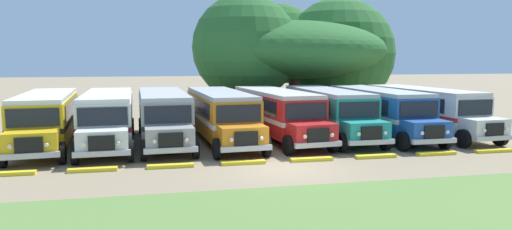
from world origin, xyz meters
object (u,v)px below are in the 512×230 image
(parked_bus_slot_0, at_px, (47,117))
(parked_bus_slot_6, at_px, (379,110))
(parked_bus_slot_2, at_px, (163,114))
(parked_bus_slot_3, at_px, (221,113))
(parked_bus_slot_7, at_px, (424,108))
(parked_bus_slot_1, at_px, (108,116))
(parked_bus_slot_4, at_px, (276,111))
(broad_shade_tree, at_px, (298,50))
(parked_bus_slot_5, at_px, (328,110))

(parked_bus_slot_0, height_order, parked_bus_slot_6, same)
(parked_bus_slot_2, bearing_deg, parked_bus_slot_3, 82.01)
(parked_bus_slot_2, distance_m, parked_bus_slot_7, 16.16)
(parked_bus_slot_1, distance_m, parked_bus_slot_3, 6.19)
(parked_bus_slot_0, xyz_separation_m, parked_bus_slot_6, (19.11, -0.37, 0.00))
(parked_bus_slot_1, relative_size, parked_bus_slot_7, 0.99)
(parked_bus_slot_3, distance_m, parked_bus_slot_4, 3.33)
(parked_bus_slot_2, distance_m, broad_shade_tree, 17.35)
(parked_bus_slot_3, bearing_deg, parked_bus_slot_7, 86.37)
(parked_bus_slot_5, relative_size, parked_bus_slot_7, 0.99)
(parked_bus_slot_7, distance_m, broad_shade_tree, 13.81)
(parked_bus_slot_0, bearing_deg, parked_bus_slot_1, 82.28)
(parked_bus_slot_4, bearing_deg, parked_bus_slot_5, 86.19)
(parked_bus_slot_5, relative_size, parked_bus_slot_6, 1.00)
(parked_bus_slot_5, distance_m, parked_bus_slot_7, 6.34)
(parked_bus_slot_7, bearing_deg, parked_bus_slot_3, -94.42)
(parked_bus_slot_5, bearing_deg, parked_bus_slot_6, 82.43)
(parked_bus_slot_5, height_order, broad_shade_tree, broad_shade_tree)
(parked_bus_slot_0, relative_size, parked_bus_slot_6, 1.01)
(parked_bus_slot_1, distance_m, parked_bus_slot_5, 12.77)
(parked_bus_slot_1, relative_size, parked_bus_slot_4, 0.99)
(parked_bus_slot_5, bearing_deg, parked_bus_slot_0, -90.92)
(parked_bus_slot_5, bearing_deg, broad_shade_tree, 170.41)
(broad_shade_tree, bearing_deg, parked_bus_slot_0, -145.53)
(parked_bus_slot_4, xyz_separation_m, parked_bus_slot_6, (6.41, -0.26, 0.00))
(parked_bus_slot_0, distance_m, parked_bus_slot_2, 6.13)
(parked_bus_slot_3, xyz_separation_m, parked_bus_slot_5, (6.58, 0.31, 0.00))
(parked_bus_slot_7, bearing_deg, parked_bus_slot_2, -95.55)
(parked_bus_slot_0, relative_size, parked_bus_slot_2, 1.01)
(parked_bus_slot_1, xyz_separation_m, parked_bus_slot_3, (6.19, -0.17, 0.00))
(parked_bus_slot_0, distance_m, parked_bus_slot_1, 3.18)
(parked_bus_slot_0, relative_size, parked_bus_slot_7, 1.00)
(parked_bus_slot_1, distance_m, parked_bus_slot_4, 9.51)
(parked_bus_slot_7, bearing_deg, parked_bus_slot_6, -92.55)
(broad_shade_tree, bearing_deg, parked_bus_slot_1, -139.80)
(parked_bus_slot_1, distance_m, parked_bus_slot_7, 19.11)
(parked_bus_slot_1, height_order, parked_bus_slot_5, same)
(parked_bus_slot_3, xyz_separation_m, broad_shade_tree, (8.45, 12.54, 3.85))
(parked_bus_slot_7, xyz_separation_m, broad_shade_tree, (-4.47, 12.49, 3.85))
(parked_bus_slot_3, bearing_deg, parked_bus_slot_1, -95.43)
(parked_bus_slot_4, bearing_deg, parked_bus_slot_0, -96.27)
(parked_bus_slot_3, xyz_separation_m, parked_bus_slot_7, (12.92, 0.05, 0.00))
(parked_bus_slot_4, xyz_separation_m, parked_bus_slot_5, (3.26, 0.11, 0.00))
(parked_bus_slot_1, bearing_deg, parked_bus_slot_4, 87.38)
(parked_bus_slot_5, distance_m, broad_shade_tree, 12.96)
(parked_bus_slot_2, xyz_separation_m, parked_bus_slot_3, (3.24, -0.31, 0.00))
(parked_bus_slot_1, bearing_deg, parked_bus_slot_0, -95.28)
(parked_bus_slot_4, bearing_deg, parked_bus_slot_1, -95.60)
(parked_bus_slot_2, relative_size, broad_shade_tree, 0.59)
(parked_bus_slot_3, distance_m, broad_shade_tree, 15.60)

